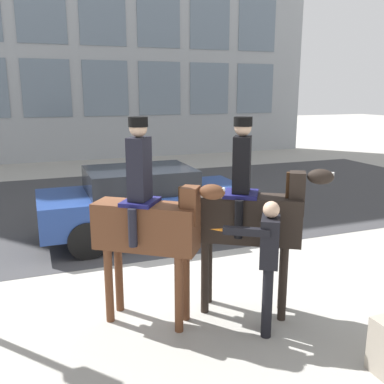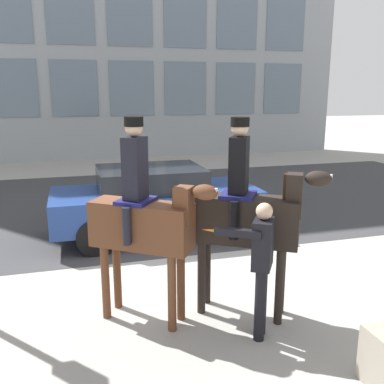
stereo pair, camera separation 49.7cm
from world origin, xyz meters
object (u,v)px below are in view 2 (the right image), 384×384
Objects in this scene: mounted_horse_lead at (143,220)px; street_car_near_lane at (155,200)px; mounted_horse_companion at (246,215)px; pedestrian_bystander at (261,260)px.

street_car_near_lane is at bearing 112.59° from mounted_horse_lead.
mounted_horse_companion is 3.66m from street_car_near_lane.
mounted_horse_companion reaches higher than pedestrian_bystander.
mounted_horse_companion is at bearing -61.96° from pedestrian_bystander.
mounted_horse_companion is 0.72m from pedestrian_bystander.
pedestrian_bystander is (1.28, -0.82, -0.37)m from mounted_horse_lead.
mounted_horse_companion is at bearing 26.74° from mounted_horse_lead.
mounted_horse_lead is at bearing -103.28° from street_car_near_lane.
mounted_horse_lead is at bearing -0.27° from pedestrian_bystander.
street_car_near_lane is (-0.49, 4.17, -0.24)m from pedestrian_bystander.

